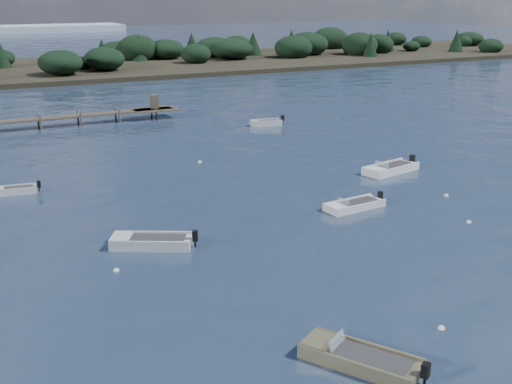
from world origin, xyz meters
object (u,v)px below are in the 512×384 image
dinghy_mid_grey (151,244)px  dinghy_mid_white_a (354,206)px  dinghy_mid_white_b (390,170)px  tender_far_grey_b (266,124)px  dinghy_near_olive (360,361)px  tender_far_grey (16,192)px

dinghy_mid_grey → dinghy_mid_white_a: (14.38, 0.30, -0.03)m
dinghy_mid_white_b → tender_far_grey_b: dinghy_mid_white_b is taller
dinghy_mid_white_a → dinghy_near_olive: bearing=-124.7°
dinghy_near_olive → dinghy_mid_white_a: dinghy_near_olive is taller
tender_far_grey_b → dinghy_mid_grey: bearing=-128.5°
dinghy_mid_grey → tender_far_grey: bearing=111.4°
tender_far_grey → dinghy_near_olive: (9.01, -29.80, 0.01)m
tender_far_grey → dinghy_near_olive: size_ratio=0.67×
dinghy_mid_white_b → dinghy_near_olive: size_ratio=1.12×
dinghy_near_olive → tender_far_grey_b: bearing=66.6°
dinghy_mid_white_b → dinghy_mid_grey: size_ratio=1.13×
dinghy_mid_white_b → tender_far_grey_b: (-0.05, 21.54, 0.01)m
tender_far_grey_b → dinghy_near_olive: bearing=-113.4°
dinghy_mid_white_b → tender_far_grey: 29.02m
tender_far_grey → dinghy_mid_white_a: dinghy_mid_white_a is taller
dinghy_mid_white_a → tender_far_grey_b: bearing=74.0°
tender_far_grey → dinghy_mid_grey: size_ratio=0.68×
tender_far_grey → dinghy_mid_white_a: (19.97, -13.98, -0.01)m
dinghy_mid_white_b → tender_far_grey: dinghy_mid_white_b is taller
dinghy_mid_white_b → dinghy_mid_grey: bearing=-163.7°
dinghy_mid_white_b → dinghy_near_olive: 29.09m
dinghy_mid_white_b → tender_far_grey: bearing=164.5°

